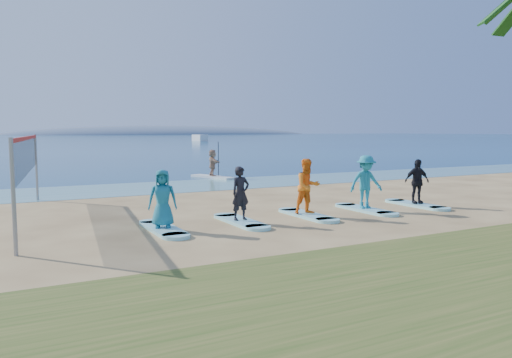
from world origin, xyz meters
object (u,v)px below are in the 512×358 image
student_0 (162,198)px  student_4 (417,181)px  surfboard_1 (241,221)px  volleyball_net (27,156)px  paddleboarder (213,163)px  surfboard_0 (163,229)px  student_3 (366,182)px  student_2 (308,186)px  paddleboard (213,177)px  student_1 (241,193)px  surfboard_4 (416,205)px  surfboard_2 (307,215)px  surfboard_3 (365,209)px  boat_offshore_b (200,141)px

student_0 → student_4: student_4 is taller
surfboard_1 → student_0: bearing=180.0°
volleyball_net → paddleboarder: size_ratio=6.14×
surfboard_0 → student_3: bearing=0.0°
student_3 → student_4: size_ratio=1.12×
paddleboarder → student_4: (2.25, -12.86, 0.01)m
paddleboarder → student_3: (-0.05, -12.86, 0.11)m
student_2 → student_4: bearing=4.3°
volleyball_net → student_4: (12.18, -3.35, -1.04)m
student_2 → student_4: (4.59, 0.00, -0.07)m
surfboard_0 → paddleboard: bearing=61.7°
student_1 → surfboard_4: 6.93m
surfboard_2 → surfboard_3: same height
student_3 → boat_offshore_b: bearing=83.5°
paddleboard → boat_offshore_b: boat_offshore_b is taller
volleyball_net → student_0: (3.00, -3.35, -1.05)m
volleyball_net → surfboard_4: bearing=-15.4°
surfboard_3 → student_4: bearing=0.0°
surfboard_4 → surfboard_1: bearing=180.0°
surfboard_0 → student_4: 9.22m
student_4 → paddleboarder: bearing=115.4°
surfboard_2 → surfboard_4: 4.59m
paddleboard → surfboard_4: 13.06m
paddleboard → student_3: 12.90m
surfboard_4 → student_3: bearing=180.0°
boat_offshore_b → surfboard_2: size_ratio=2.39×
student_0 → surfboard_4: bearing=19.0°
boat_offshore_b → student_3: 107.66m
student_1 → surfboard_2: student_1 is taller
boat_offshore_b → student_1: 109.23m
surfboard_3 → surfboard_4: (2.29, 0.00, 0.00)m
surfboard_0 → student_0: student_0 is taller
volleyball_net → surfboard_0: volleyball_net is taller
surfboard_1 → student_3: size_ratio=1.26×
surfboard_0 → student_0: bearing=0.0°
paddleboarder → surfboard_4: bearing=-165.1°
paddleboarder → student_1: size_ratio=0.96×
surfboard_0 → surfboard_1: same height
boat_offshore_b → student_0: size_ratio=3.43×
volleyball_net → surfboard_2: volleyball_net is taller
surfboard_4 → paddleboarder: bearing=99.9°
student_4 → student_1: bearing=-164.5°
student_3 → student_4: student_3 is taller
paddleboarder → volleyball_net: bearing=138.7°
student_4 → student_3: bearing=-164.5°
student_0 → surfboard_1: bearing=19.0°
surfboard_1 → student_2: size_ratio=1.30×
surfboard_1 → surfboard_3: 4.59m
student_0 → student_2: (4.59, 0.00, 0.08)m
volleyball_net → student_1: (5.30, -3.35, -1.05)m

